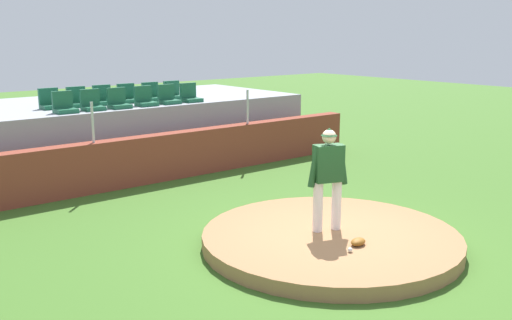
# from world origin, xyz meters

# --- Properties ---
(ground_plane) EXTENTS (60.00, 60.00, 0.00)m
(ground_plane) POSITION_xyz_m (0.00, 0.00, 0.00)
(ground_plane) COLOR #3C6823
(pitchers_mound) EXTENTS (4.30, 4.30, 0.23)m
(pitchers_mound) POSITION_xyz_m (0.00, 0.00, 0.11)
(pitchers_mound) COLOR #9F7048
(pitchers_mound) RESTS_ON ground_plane
(pitcher) EXTENTS (0.72, 0.40, 1.75)m
(pitcher) POSITION_xyz_m (0.04, 0.14, 1.24)
(pitcher) COLOR white
(pitcher) RESTS_ON pitchers_mound
(baseball) EXTENTS (0.07, 0.07, 0.07)m
(baseball) POSITION_xyz_m (-0.42, -0.80, 0.27)
(baseball) COLOR white
(baseball) RESTS_ON pitchers_mound
(fielding_glove) EXTENTS (0.34, 0.26, 0.11)m
(fielding_glove) POSITION_xyz_m (-0.09, -0.68, 0.28)
(fielding_glove) COLOR brown
(fielding_glove) RESTS_ON pitchers_mound
(brick_barrier) EXTENTS (12.16, 0.40, 1.12)m
(brick_barrier) POSITION_xyz_m (0.00, 5.66, 0.56)
(brick_barrier) COLOR brown
(brick_barrier) RESTS_ON ground_plane
(fence_post_left) EXTENTS (0.06, 0.06, 0.90)m
(fence_post_left) POSITION_xyz_m (-1.62, 5.66, 1.57)
(fence_post_left) COLOR silver
(fence_post_left) RESTS_ON brick_barrier
(fence_post_right) EXTENTS (0.06, 0.06, 0.90)m
(fence_post_right) POSITION_xyz_m (2.70, 5.66, 1.57)
(fence_post_right) COLOR silver
(fence_post_right) RESTS_ON brick_barrier
(bleacher_platform) EXTENTS (10.75, 4.49, 1.65)m
(bleacher_platform) POSITION_xyz_m (0.00, 8.68, 0.83)
(bleacher_platform) COLOR #90949C
(bleacher_platform) RESTS_ON ground_plane
(stadium_chair_0) EXTENTS (0.48, 0.44, 0.50)m
(stadium_chair_0) POSITION_xyz_m (-1.74, 6.94, 1.81)
(stadium_chair_0) COLOR #1D5D40
(stadium_chair_0) RESTS_ON bleacher_platform
(stadium_chair_1) EXTENTS (0.48, 0.44, 0.50)m
(stadium_chair_1) POSITION_xyz_m (-1.05, 6.97, 1.81)
(stadium_chair_1) COLOR #1D5D40
(stadium_chair_1) RESTS_ON bleacher_platform
(stadium_chair_2) EXTENTS (0.48, 0.44, 0.50)m
(stadium_chair_2) POSITION_xyz_m (-0.38, 6.93, 1.81)
(stadium_chair_2) COLOR #1D5D40
(stadium_chair_2) RESTS_ON bleacher_platform
(stadium_chair_3) EXTENTS (0.48, 0.44, 0.50)m
(stadium_chair_3) POSITION_xyz_m (0.38, 6.96, 1.81)
(stadium_chair_3) COLOR #1D5D40
(stadium_chair_3) RESTS_ON bleacher_platform
(stadium_chair_4) EXTENTS (0.48, 0.44, 0.50)m
(stadium_chair_4) POSITION_xyz_m (1.06, 6.97, 1.81)
(stadium_chair_4) COLOR #1D5D40
(stadium_chair_4) RESTS_ON bleacher_platform
(stadium_chair_5) EXTENTS (0.48, 0.44, 0.50)m
(stadium_chair_5) POSITION_xyz_m (1.74, 6.96, 1.81)
(stadium_chair_5) COLOR #1D5D40
(stadium_chair_5) RESTS_ON bleacher_platform
(stadium_chair_6) EXTENTS (0.48, 0.44, 0.50)m
(stadium_chair_6) POSITION_xyz_m (-1.73, 7.89, 1.81)
(stadium_chair_6) COLOR #1D5D40
(stadium_chair_6) RESTS_ON bleacher_platform
(stadium_chair_7) EXTENTS (0.48, 0.44, 0.50)m
(stadium_chair_7) POSITION_xyz_m (-1.04, 7.84, 1.81)
(stadium_chair_7) COLOR #1D5D40
(stadium_chair_7) RESTS_ON bleacher_platform
(stadium_chair_8) EXTENTS (0.48, 0.44, 0.50)m
(stadium_chair_8) POSITION_xyz_m (-0.33, 7.87, 1.81)
(stadium_chair_8) COLOR #1D5D40
(stadium_chair_8) RESTS_ON bleacher_platform
(stadium_chair_9) EXTENTS (0.48, 0.44, 0.50)m
(stadium_chair_9) POSITION_xyz_m (0.35, 7.86, 1.81)
(stadium_chair_9) COLOR #1D5D40
(stadium_chair_9) RESTS_ON bleacher_platform
(stadium_chair_10) EXTENTS (0.48, 0.44, 0.50)m
(stadium_chair_10) POSITION_xyz_m (1.06, 7.83, 1.81)
(stadium_chair_10) COLOR #1D5D40
(stadium_chair_10) RESTS_ON bleacher_platform
(stadium_chair_11) EXTENTS (0.48, 0.44, 0.50)m
(stadium_chair_11) POSITION_xyz_m (1.76, 7.86, 1.81)
(stadium_chair_11) COLOR #1D5D40
(stadium_chair_11) RESTS_ON bleacher_platform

